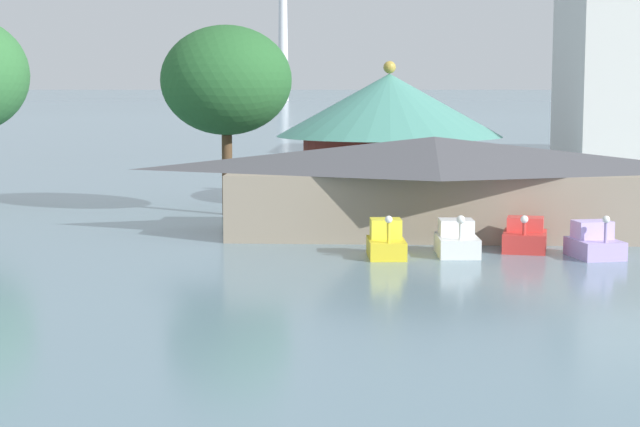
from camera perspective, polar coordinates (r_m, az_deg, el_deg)
The scene contains 7 objects.
pedal_boat_yellow at distance 41.67m, azimuth 3.51°, elevation -1.52°, with size 1.56×2.51×1.72m.
pedal_boat_white at distance 42.47m, azimuth 7.21°, elevation -1.43°, with size 1.67×2.71×1.68m.
pedal_boat_red at distance 43.86m, azimuth 10.74°, elevation -1.24°, with size 2.04×2.52×1.53m.
pedal_boat_lavender at distance 42.80m, azimuth 14.25°, elevation -1.52°, with size 2.11×2.54×1.72m.
boathouse at distance 47.76m, azimuth 6.01°, elevation 1.59°, with size 19.18×7.27×4.32m.
green_roof_pavilion at distance 60.99m, azimuth 3.66°, elevation 4.45°, with size 12.70×12.70×7.86m.
shoreline_tree_mid at distance 54.75m, azimuth -4.96°, elevation 6.99°, with size 6.58×6.58×9.53m.
Camera 1 is at (6.14, -10.77, 6.67)m, focal length 60.76 mm.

